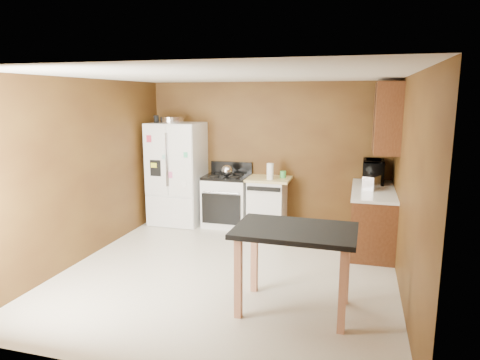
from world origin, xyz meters
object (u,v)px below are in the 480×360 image
at_px(paper_towel, 270,171).
at_px(dishwasher, 267,203).
at_px(gas_range, 227,200).
at_px(toaster, 371,183).
at_px(kettle, 227,171).
at_px(green_canister, 283,174).
at_px(island, 295,241).
at_px(pen_cup, 156,119).
at_px(microwave, 373,172).
at_px(refrigerator, 177,174).
at_px(roasting_pan, 172,120).

height_order(paper_towel, dishwasher, paper_towel).
bearing_deg(dishwasher, gas_range, -178.06).
xyz_separation_m(toaster, dishwasher, (-1.68, 0.54, -0.55)).
distance_m(kettle, paper_towel, 0.77).
relative_size(paper_towel, toaster, 0.95).
relative_size(kettle, paper_towel, 0.72).
relative_size(green_canister, island, 0.09).
distance_m(green_canister, toaster, 1.55).
distance_m(pen_cup, dishwasher, 2.41).
xyz_separation_m(microwave, dishwasher, (-1.72, -0.04, -0.61)).
height_order(pen_cup, gas_range, pen_cup).
bearing_deg(paper_towel, pen_cup, -177.79).
bearing_deg(paper_towel, refrigerator, 178.56).
distance_m(green_canister, gas_range, 1.09).
bearing_deg(gas_range, roasting_pan, -176.38).
distance_m(kettle, toaster, 2.42).
bearing_deg(paper_towel, green_canister, 48.82).
relative_size(roasting_pan, kettle, 2.12).
distance_m(pen_cup, toaster, 3.73).
relative_size(toaster, island, 0.23).
height_order(green_canister, island, green_canister).
xyz_separation_m(paper_towel, green_canister, (0.18, 0.21, -0.08)).
bearing_deg(pen_cup, island, -42.18).
height_order(kettle, dishwasher, kettle).
bearing_deg(pen_cup, microwave, 3.81).
relative_size(refrigerator, dishwasher, 2.02).
height_order(roasting_pan, refrigerator, roasting_pan).
height_order(microwave, gas_range, microwave).
bearing_deg(gas_range, pen_cup, -171.56).
bearing_deg(microwave, green_canister, 89.31).
height_order(kettle, microwave, microwave).
bearing_deg(island, roasting_pan, 133.96).
bearing_deg(dishwasher, green_canister, 17.32).
relative_size(green_canister, dishwasher, 0.13).
bearing_deg(kettle, paper_towel, -2.64).
relative_size(kettle, dishwasher, 0.22).
xyz_separation_m(roasting_pan, dishwasher, (1.70, 0.09, -1.40)).
relative_size(pen_cup, toaster, 0.45).
bearing_deg(roasting_pan, refrigerator, 1.12).
xyz_separation_m(paper_towel, island, (0.81, -2.63, -0.25)).
xyz_separation_m(pen_cup, toaster, (3.62, -0.33, -0.86)).
bearing_deg(refrigerator, toaster, -7.75).
distance_m(roasting_pan, dishwasher, 2.20).
distance_m(refrigerator, dishwasher, 1.69).
bearing_deg(pen_cup, paper_towel, 2.21).
height_order(pen_cup, paper_towel, pen_cup).
height_order(roasting_pan, island, roasting_pan).
bearing_deg(dishwasher, paper_towel, -61.09).
distance_m(dishwasher, island, 2.92).
height_order(gas_range, island, gas_range).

